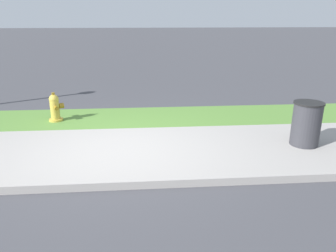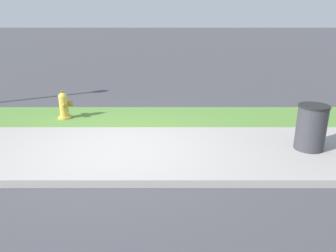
# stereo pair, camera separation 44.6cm
# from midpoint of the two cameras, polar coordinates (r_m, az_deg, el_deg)

# --- Properties ---
(ground_plane) EXTENTS (120.00, 120.00, 0.00)m
(ground_plane) POSITION_cam_midpoint_polar(r_m,az_deg,el_deg) (5.89, -11.03, -4.40)
(ground_plane) COLOR #424247
(sidewalk_pavement) EXTENTS (18.00, 2.42, 0.01)m
(sidewalk_pavement) POSITION_cam_midpoint_polar(r_m,az_deg,el_deg) (5.89, -11.03, -4.35)
(sidewalk_pavement) COLOR #9E9993
(sidewalk_pavement) RESTS_ON ground
(grass_verge) EXTENTS (18.00, 1.64, 0.01)m
(grass_verge) POSITION_cam_midpoint_polar(r_m,az_deg,el_deg) (7.79, -9.53, 1.48)
(grass_verge) COLOR #568438
(grass_verge) RESTS_ON ground
(street_curb) EXTENTS (18.00, 0.16, 0.12)m
(street_curb) POSITION_cam_midpoint_polar(r_m,az_deg,el_deg) (4.71, -12.67, -9.87)
(street_curb) COLOR #9E9993
(street_curb) RESTS_ON ground
(fire_hydrant_by_grass_verge) EXTENTS (0.36, 0.38, 0.66)m
(fire_hydrant_by_grass_verge) POSITION_cam_midpoint_polar(r_m,az_deg,el_deg) (7.86, -20.64, 3.00)
(fire_hydrant_by_grass_verge) COLOR gold
(fire_hydrant_by_grass_verge) RESTS_ON ground
(trash_bin) EXTENTS (0.53, 0.53, 0.81)m
(trash_bin) POSITION_cam_midpoint_polar(r_m,az_deg,el_deg) (6.36, 21.12, 0.31)
(trash_bin) COLOR #333338
(trash_bin) RESTS_ON ground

